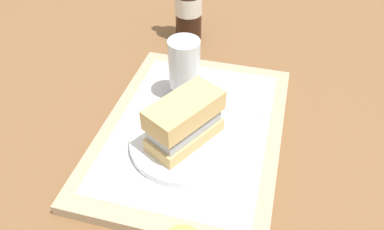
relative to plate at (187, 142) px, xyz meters
The scene contains 7 objects.
ground_plane 0.05m from the plate, ahead, with size 3.00×3.00×0.00m, color brown.
tray 0.05m from the plate, ahead, with size 0.44×0.32×0.02m, color tan.
placemat 0.05m from the plate, ahead, with size 0.38×0.27×0.00m, color silver.
plate is the anchor object (origin of this frame).
sandwich 0.05m from the plate, 29.14° to the right, with size 0.14×0.12×0.08m.
beer_glass 0.15m from the plate, 17.40° to the left, with size 0.06×0.06×0.12m.
napkin_folded 0.17m from the plate, 29.84° to the right, with size 0.09×0.07×0.01m, color white.
Camera 1 is at (-0.49, -0.13, 0.50)m, focal length 35.59 mm.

